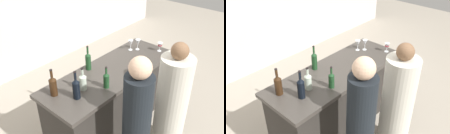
% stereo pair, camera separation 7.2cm
% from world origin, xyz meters
% --- Properties ---
extents(ground_plane, '(12.00, 12.00, 0.00)m').
position_xyz_m(ground_plane, '(0.00, 0.00, 0.00)').
color(ground_plane, '#9E9384').
extents(back_wall, '(8.00, 0.10, 2.80)m').
position_xyz_m(back_wall, '(0.00, 2.20, 1.40)').
color(back_wall, '#BCB7B2').
rests_on(back_wall, ground).
extents(bar_counter, '(1.98, 0.71, 0.92)m').
position_xyz_m(bar_counter, '(0.00, 0.00, 0.46)').
color(bar_counter, '#2A2723').
rests_on(bar_counter, ground).
extents(wine_bottle_leftmost_amber_brown, '(0.08, 0.08, 0.33)m').
position_xyz_m(wine_bottle_leftmost_amber_brown, '(-0.81, 0.15, 1.05)').
color(wine_bottle_leftmost_amber_brown, '#331E0F').
rests_on(wine_bottle_leftmost_amber_brown, bar_counter).
extents(wine_bottle_second_left_near_black, '(0.08, 0.08, 0.34)m').
position_xyz_m(wine_bottle_second_left_near_black, '(-0.68, -0.08, 1.05)').
color(wine_bottle_second_left_near_black, black).
rests_on(wine_bottle_second_left_near_black, bar_counter).
extents(wine_bottle_center_clear_pale, '(0.08, 0.08, 0.28)m').
position_xyz_m(wine_bottle_center_clear_pale, '(-0.52, -0.02, 1.03)').
color(wine_bottle_center_clear_pale, '#B7C6B2').
rests_on(wine_bottle_center_clear_pale, bar_counter).
extents(wine_bottle_second_right_olive_green, '(0.07, 0.07, 0.28)m').
position_xyz_m(wine_bottle_second_right_olive_green, '(-0.32, -0.19, 1.03)').
color(wine_bottle_second_right_olive_green, '#193D1E').
rests_on(wine_bottle_second_right_olive_green, bar_counter).
extents(wine_bottle_rightmost_olive_green, '(0.07, 0.07, 0.33)m').
position_xyz_m(wine_bottle_rightmost_olive_green, '(-0.18, 0.25, 1.05)').
color(wine_bottle_rightmost_olive_green, '#193D1E').
rests_on(wine_bottle_rightmost_olive_green, bar_counter).
extents(wine_glass_near_left, '(0.07, 0.07, 0.13)m').
position_xyz_m(wine_glass_near_left, '(0.86, -0.17, 1.01)').
color(wine_glass_near_left, white).
rests_on(wine_glass_near_left, bar_counter).
extents(wine_glass_near_center, '(0.07, 0.07, 0.16)m').
position_xyz_m(wine_glass_near_center, '(0.69, 0.10, 1.04)').
color(wine_glass_near_center, white).
rests_on(wine_glass_near_center, bar_counter).
extents(wine_glass_near_right, '(0.07, 0.07, 0.16)m').
position_xyz_m(wine_glass_near_right, '(0.61, 0.17, 1.03)').
color(wine_glass_near_right, white).
rests_on(wine_glass_near_right, bar_counter).
extents(person_left_guest, '(0.50, 0.50, 1.50)m').
position_xyz_m(person_left_guest, '(0.20, -0.79, 0.68)').
color(person_left_guest, beige).
rests_on(person_left_guest, ground).
extents(person_center_guest, '(0.37, 0.37, 1.56)m').
position_xyz_m(person_center_guest, '(-0.44, -0.72, 0.74)').
color(person_center_guest, black).
rests_on(person_center_guest, ground).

